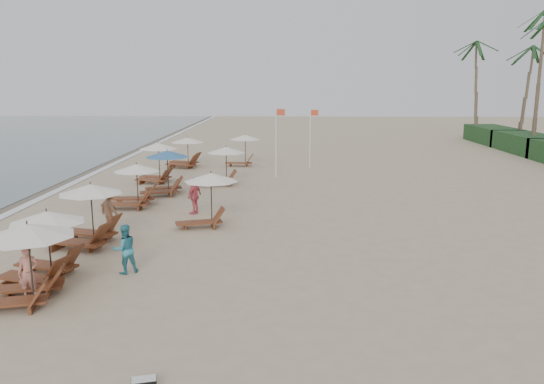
{
  "coord_description": "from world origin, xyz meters",
  "views": [
    {
      "loc": [
        1.31,
        -16.33,
        5.81
      ],
      "look_at": [
        0.8,
        5.76,
        1.3
      ],
      "focal_mm": 35.22,
      "sensor_mm": 36.0,
      "label": 1
    }
  ],
  "objects_px": {
    "lounger_station_0": "(23,259)",
    "flag_pole_near": "(277,138)",
    "lounger_station_2": "(85,217)",
    "lounger_station_3": "(131,187)",
    "inland_station_0": "(206,193)",
    "beachgoer_near": "(28,273)",
    "lounger_station_4": "(164,172)",
    "beachgoer_mid_a": "(125,249)",
    "lounger_station_6": "(184,153)",
    "beachgoer_far_a": "(194,196)",
    "duffel_bag": "(144,384)",
    "lounger_station_5": "(156,163)",
    "lounger_station_1": "(41,246)",
    "inland_station_2": "(243,146)",
    "inland_station_1": "(222,163)",
    "beachgoer_mid_b": "(110,209)"
  },
  "relations": [
    {
      "from": "flag_pole_near",
      "to": "lounger_station_3",
      "type": "bearing_deg",
      "value": -128.1
    },
    {
      "from": "lounger_station_6",
      "to": "lounger_station_4",
      "type": "bearing_deg",
      "value": -85.96
    },
    {
      "from": "beachgoer_mid_a",
      "to": "lounger_station_3",
      "type": "bearing_deg",
      "value": -109.05
    },
    {
      "from": "lounger_station_5",
      "to": "inland_station_2",
      "type": "distance_m",
      "value": 8.11
    },
    {
      "from": "beachgoer_mid_a",
      "to": "flag_pole_near",
      "type": "distance_m",
      "value": 18.34
    },
    {
      "from": "lounger_station_2",
      "to": "inland_station_1",
      "type": "xyz_separation_m",
      "value": [
        3.65,
        11.74,
        0.28
      ]
    },
    {
      "from": "inland_station_2",
      "to": "beachgoer_mid_b",
      "type": "distance_m",
      "value": 17.65
    },
    {
      "from": "lounger_station_6",
      "to": "beachgoer_far_a",
      "type": "relative_size",
      "value": 1.66
    },
    {
      "from": "beachgoer_far_a",
      "to": "duffel_bag",
      "type": "bearing_deg",
      "value": 28.99
    },
    {
      "from": "lounger_station_6",
      "to": "beachgoer_near",
      "type": "height_order",
      "value": "lounger_station_6"
    },
    {
      "from": "lounger_station_4",
      "to": "beachgoer_mid_a",
      "type": "relative_size",
      "value": 1.7
    },
    {
      "from": "inland_station_1",
      "to": "beachgoer_mid_b",
      "type": "xyz_separation_m",
      "value": [
        -3.39,
        -9.71,
        -0.46
      ]
    },
    {
      "from": "beachgoer_mid_a",
      "to": "inland_station_0",
      "type": "bearing_deg",
      "value": -141.17
    },
    {
      "from": "lounger_station_6",
      "to": "inland_station_2",
      "type": "bearing_deg",
      "value": 8.75
    },
    {
      "from": "lounger_station_1",
      "to": "inland_station_2",
      "type": "distance_m",
      "value": 23.13
    },
    {
      "from": "lounger_station_5",
      "to": "duffel_bag",
      "type": "xyz_separation_m",
      "value": [
        4.96,
        -21.94,
        -1.06
      ]
    },
    {
      "from": "beachgoer_near",
      "to": "flag_pole_near",
      "type": "height_order",
      "value": "flag_pole_near"
    },
    {
      "from": "lounger_station_0",
      "to": "inland_station_1",
      "type": "height_order",
      "value": "inland_station_1"
    },
    {
      "from": "lounger_station_2",
      "to": "lounger_station_3",
      "type": "distance_m",
      "value": 6.17
    },
    {
      "from": "lounger_station_2",
      "to": "beachgoer_mid_a",
      "type": "height_order",
      "value": "lounger_station_2"
    },
    {
      "from": "lounger_station_4",
      "to": "lounger_station_6",
      "type": "distance_m",
      "value": 9.52
    },
    {
      "from": "duffel_bag",
      "to": "flag_pole_near",
      "type": "bearing_deg",
      "value": 84.82
    },
    {
      "from": "inland_station_0",
      "to": "inland_station_1",
      "type": "xyz_separation_m",
      "value": [
        -0.41,
        9.11,
        -0.08
      ]
    },
    {
      "from": "beachgoer_mid_a",
      "to": "beachgoer_far_a",
      "type": "xyz_separation_m",
      "value": [
        0.88,
        7.72,
        0.06
      ]
    },
    {
      "from": "lounger_station_6",
      "to": "inland_station_2",
      "type": "distance_m",
      "value": 4.14
    },
    {
      "from": "lounger_station_6",
      "to": "inland_station_1",
      "type": "bearing_deg",
      "value": -63.2
    },
    {
      "from": "beachgoer_near",
      "to": "inland_station_0",
      "type": "bearing_deg",
      "value": 50.09
    },
    {
      "from": "lounger_station_5",
      "to": "flag_pole_near",
      "type": "height_order",
      "value": "flag_pole_near"
    },
    {
      "from": "lounger_station_1",
      "to": "beachgoer_mid_a",
      "type": "height_order",
      "value": "lounger_station_1"
    },
    {
      "from": "inland_station_1",
      "to": "lounger_station_6",
      "type": "bearing_deg",
      "value": 116.8
    },
    {
      "from": "duffel_bag",
      "to": "inland_station_0",
      "type": "bearing_deg",
      "value": 92.41
    },
    {
      "from": "inland_station_0",
      "to": "beachgoer_near",
      "type": "xyz_separation_m",
      "value": [
        -3.78,
        -7.6,
        -0.66
      ]
    },
    {
      "from": "lounger_station_0",
      "to": "inland_station_2",
      "type": "xyz_separation_m",
      "value": [
        3.95,
        24.46,
        0.19
      ]
    },
    {
      "from": "lounger_station_0",
      "to": "flag_pole_near",
      "type": "height_order",
      "value": "flag_pole_near"
    },
    {
      "from": "lounger_station_0",
      "to": "inland_station_1",
      "type": "bearing_deg",
      "value": 78.93
    },
    {
      "from": "duffel_bag",
      "to": "lounger_station_3",
      "type": "bearing_deg",
      "value": 106.5
    },
    {
      "from": "inland_station_1",
      "to": "lounger_station_5",
      "type": "bearing_deg",
      "value": 168.35
    },
    {
      "from": "beachgoer_near",
      "to": "beachgoer_mid_a",
      "type": "relative_size",
      "value": 0.96
    },
    {
      "from": "lounger_station_0",
      "to": "flag_pole_near",
      "type": "relative_size",
      "value": 0.59
    },
    {
      "from": "lounger_station_2",
      "to": "flag_pole_near",
      "type": "distance_m",
      "value": 16.36
    },
    {
      "from": "lounger_station_1",
      "to": "flag_pole_near",
      "type": "distance_m",
      "value": 19.61
    },
    {
      "from": "lounger_station_1",
      "to": "lounger_station_4",
      "type": "bearing_deg",
      "value": 86.13
    },
    {
      "from": "lounger_station_3",
      "to": "flag_pole_near",
      "type": "height_order",
      "value": "flag_pole_near"
    },
    {
      "from": "lounger_station_4",
      "to": "lounger_station_6",
      "type": "bearing_deg",
      "value": 94.04
    },
    {
      "from": "lounger_station_6",
      "to": "inland_station_1",
      "type": "xyz_separation_m",
      "value": [
        3.45,
        -6.84,
        0.3
      ]
    },
    {
      "from": "lounger_station_0",
      "to": "lounger_station_5",
      "type": "distance_m",
      "value": 17.84
    },
    {
      "from": "lounger_station_3",
      "to": "beachgoer_near",
      "type": "relative_size",
      "value": 1.8
    },
    {
      "from": "lounger_station_0",
      "to": "flag_pole_near",
      "type": "distance_m",
      "value": 21.12
    },
    {
      "from": "beachgoer_mid_b",
      "to": "inland_station_0",
      "type": "bearing_deg",
      "value": -132.52
    },
    {
      "from": "lounger_station_2",
      "to": "lounger_station_4",
      "type": "height_order",
      "value": "lounger_station_4"
    }
  ]
}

